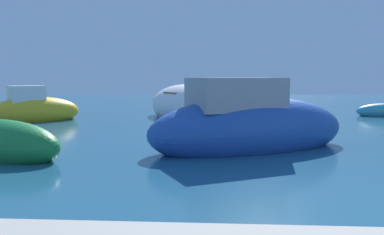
# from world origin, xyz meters

# --- Properties ---
(moored_boat_2) EXTENTS (6.21, 4.50, 2.37)m
(moored_boat_2) POSITION_xyz_m (-4.23, 5.08, 0.63)
(moored_boat_2) COLOR #1E479E
(moored_boat_2) RESTS_ON ground
(moored_boat_3) EXTENTS (5.31, 6.52, 2.09)m
(moored_boat_3) POSITION_xyz_m (-6.55, 13.10, 0.58)
(moored_boat_3) COLOR white
(moored_boat_3) RESTS_ON ground
(moored_boat_4) EXTENTS (4.05, 3.95, 1.91)m
(moored_boat_4) POSITION_xyz_m (-13.27, 11.53, 0.47)
(moored_boat_4) COLOR gold
(moored_boat_4) RESTS_ON ground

